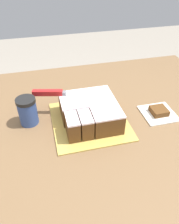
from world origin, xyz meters
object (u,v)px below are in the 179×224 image
at_px(cake_board, 90,121).
at_px(coffee_cup, 28,111).
at_px(knife, 55,93).
at_px(brownie, 159,111).
at_px(cake, 90,112).

bearing_deg(cake_board, coffee_cup, 167.63).
relative_size(knife, brownie, 4.76).
relative_size(cake, coffee_cup, 1.98).
height_order(cake, coffee_cup, coffee_cup).
xyz_separation_m(knife, brownie, (0.44, -0.12, -0.09)).
xyz_separation_m(cake_board, cake, (0.00, 0.00, 0.05)).
bearing_deg(cake_board, cake, 45.43).
bearing_deg(brownie, cake_board, 175.28).
height_order(cake_board, coffee_cup, coffee_cup).
xyz_separation_m(cake_board, coffee_cup, (-0.25, 0.05, 0.06)).
xyz_separation_m(cake_board, brownie, (0.31, -0.03, 0.02)).
distance_m(cake_board, cake, 0.05).
xyz_separation_m(cake_board, knife, (-0.13, 0.10, 0.10)).
height_order(cake_board, cake, cake).
bearing_deg(knife, coffee_cup, -147.36).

